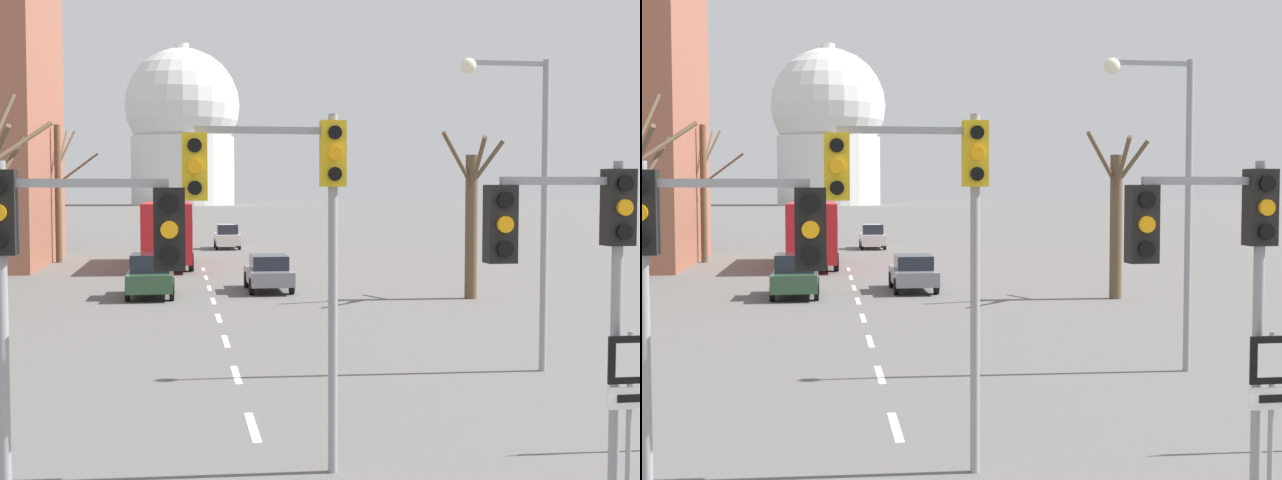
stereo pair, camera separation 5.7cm
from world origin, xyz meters
TOP-DOWN VIEW (x-y plane):
  - lane_stripe_1 at (0.00, 8.86)m, footprint 0.16×2.00m
  - lane_stripe_2 at (0.00, 13.36)m, footprint 0.16×2.00m
  - lane_stripe_3 at (0.00, 17.86)m, footprint 0.16×2.00m
  - lane_stripe_4 at (0.00, 22.36)m, footprint 0.16×2.00m
  - lane_stripe_5 at (0.00, 26.86)m, footprint 0.16×2.00m
  - lane_stripe_6 at (0.00, 31.36)m, footprint 0.16×2.00m
  - lane_stripe_7 at (0.00, 35.86)m, footprint 0.16×2.00m
  - lane_stripe_8 at (0.00, 40.36)m, footprint 0.16×2.00m
  - traffic_signal_near_right at (3.64, 3.76)m, footprint 1.91×0.34m
  - traffic_signal_centre_tall at (0.28, 6.16)m, footprint 2.36×0.34m
  - traffic_signal_near_left at (-2.57, 3.77)m, footprint 2.24×0.34m
  - route_sign_post at (4.26, 3.52)m, footprint 0.60×0.08m
  - street_lamp_right at (6.62, 12.70)m, footprint 2.11×0.36m
  - sedan_near_left at (2.39, 29.89)m, footprint 1.79×4.34m
  - sedan_near_right at (-2.36, 28.48)m, footprint 1.82×4.10m
  - sedan_mid_centre at (2.11, 56.46)m, footprint 1.75×4.17m
  - city_bus at (-1.85, 42.52)m, footprint 2.66×10.80m
  - bare_tree_left_near at (-8.02, 46.24)m, footprint 2.46×3.65m
  - bare_tree_right_near at (9.83, 26.07)m, footprint 2.55×3.83m
  - capitol_dome at (0.00, 235.28)m, footprint 30.39×30.39m

SIDE VIEW (x-z plane):
  - lane_stripe_1 at x=0.00m, z-range 0.00..0.01m
  - lane_stripe_2 at x=0.00m, z-range 0.00..0.01m
  - lane_stripe_3 at x=0.00m, z-range 0.00..0.01m
  - lane_stripe_4 at x=0.00m, z-range 0.00..0.01m
  - lane_stripe_5 at x=0.00m, z-range 0.00..0.01m
  - lane_stripe_6 at x=0.00m, z-range 0.00..0.01m
  - lane_stripe_7 at x=0.00m, z-range 0.00..0.01m
  - lane_stripe_8 at x=0.00m, z-range 0.00..0.01m
  - sedan_near_left at x=2.39m, z-range 0.03..1.53m
  - sedan_near_right at x=-2.36m, z-range 0.00..1.70m
  - sedan_mid_centre at x=2.11m, z-range -0.01..1.73m
  - route_sign_post at x=4.26m, z-range 0.44..2.88m
  - city_bus at x=-1.85m, z-range 0.31..3.79m
  - bare_tree_right_near at x=9.83m, z-range -0.05..6.33m
  - traffic_signal_near_left at x=-2.57m, z-range 1.16..5.68m
  - traffic_signal_near_right at x=3.64m, z-range 1.16..5.72m
  - traffic_signal_centre_tall at x=0.28m, z-range 1.38..6.68m
  - bare_tree_left_near at x=-8.02m, z-range 0.29..8.20m
  - street_lamp_right at x=6.62m, z-range 0.90..8.04m
  - capitol_dome at x=0.00m, z-range -0.55..42.38m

